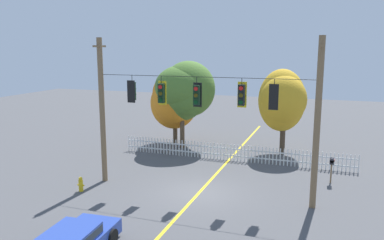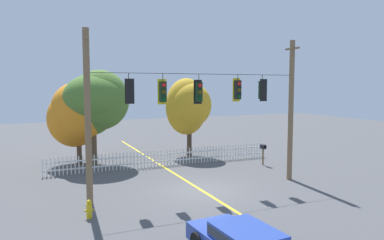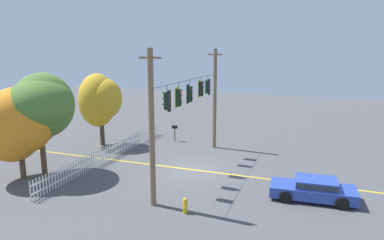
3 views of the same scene
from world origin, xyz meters
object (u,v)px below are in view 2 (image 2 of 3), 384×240
object	(u,v)px
autumn_maple_near_fence	(78,112)
fire_hydrant	(89,209)
traffic_signal_westbound_side	(163,92)
autumn_maple_mid	(96,102)
traffic_signal_eastbound_side	(199,92)
traffic_signal_northbound_primary	(238,90)
autumn_oak_far_east	(188,106)
traffic_signal_northbound_secondary	(262,90)
traffic_signal_southbound_primary	(129,91)
roadside_mailbox	(263,148)

from	to	relation	value
autumn_maple_near_fence	fire_hydrant	xyz separation A→B (m)	(-0.86, -10.76, -3.11)
traffic_signal_westbound_side	autumn_maple_near_fence	size ratio (longest dim) A/B	0.26
traffic_signal_westbound_side	autumn_maple_mid	world-z (taller)	autumn_maple_mid
traffic_signal_eastbound_side	traffic_signal_northbound_primary	world-z (taller)	same
traffic_signal_eastbound_side	traffic_signal_northbound_primary	distance (m)	2.20
traffic_signal_eastbound_side	autumn_oak_far_east	size ratio (longest dim) A/B	0.25
traffic_signal_northbound_secondary	autumn_oak_far_east	size ratio (longest dim) A/B	0.24
traffic_signal_southbound_primary	autumn_maple_near_fence	size ratio (longest dim) A/B	0.25
autumn_maple_near_fence	autumn_oak_far_east	bearing A→B (deg)	-1.75
traffic_signal_westbound_side	traffic_signal_eastbound_side	bearing A→B (deg)	-0.00
traffic_signal_northbound_primary	roadside_mailbox	xyz separation A→B (m)	(4.20, 3.71, -3.91)
traffic_signal_southbound_primary	traffic_signal_northbound_secondary	xyz separation A→B (m)	(7.18, -0.00, 0.02)
traffic_signal_westbound_side	traffic_signal_northbound_primary	bearing A→B (deg)	0.00
traffic_signal_northbound_primary	roadside_mailbox	world-z (taller)	traffic_signal_northbound_primary
autumn_maple_near_fence	autumn_maple_mid	size ratio (longest dim) A/B	0.88
traffic_signal_eastbound_side	autumn_maple_mid	distance (m)	9.11
traffic_signal_southbound_primary	traffic_signal_westbound_side	size ratio (longest dim) A/B	0.95
traffic_signal_northbound_secondary	autumn_maple_near_fence	xyz separation A→B (m)	(-8.43, 8.96, -1.55)
traffic_signal_westbound_side	autumn_oak_far_east	world-z (taller)	traffic_signal_westbound_side
traffic_signal_northbound_primary	fire_hydrant	bearing A→B (deg)	-166.85
traffic_signal_northbound_primary	traffic_signal_northbound_secondary	distance (m)	1.49
autumn_maple_near_fence	autumn_maple_mid	xyz separation A→B (m)	(1.04, -0.65, 0.69)
fire_hydrant	traffic_signal_northbound_primary	bearing A→B (deg)	13.15
traffic_signal_westbound_side	traffic_signal_northbound_secondary	distance (m)	5.55
traffic_signal_eastbound_side	traffic_signal_northbound_secondary	distance (m)	3.69
traffic_signal_northbound_secondary	autumn_maple_mid	size ratio (longest dim) A/B	0.22
traffic_signal_eastbound_side	traffic_signal_northbound_secondary	xyz separation A→B (m)	(3.69, -0.02, 0.07)
traffic_signal_northbound_secondary	roadside_mailbox	size ratio (longest dim) A/B	0.99
autumn_maple_near_fence	roadside_mailbox	world-z (taller)	autumn_maple_near_fence
traffic_signal_westbound_side	traffic_signal_northbound_primary	xyz separation A→B (m)	(4.06, 0.00, 0.07)
autumn_oak_far_east	roadside_mailbox	size ratio (longest dim) A/B	4.15
traffic_signal_southbound_primary	autumn_maple_near_fence	distance (m)	9.18
traffic_signal_westbound_side	traffic_signal_northbound_secondary	world-z (taller)	same
traffic_signal_northbound_primary	autumn_maple_mid	distance (m)	10.21
traffic_signal_northbound_secondary	fire_hydrant	xyz separation A→B (m)	(-9.29, -1.80, -4.66)
traffic_signal_westbound_side	autumn_maple_mid	xyz separation A→B (m)	(-1.84, 8.29, -0.80)
autumn_maple_mid	fire_hydrant	distance (m)	10.97
traffic_signal_eastbound_side	traffic_signal_southbound_primary	bearing A→B (deg)	-179.69
autumn_oak_far_east	autumn_maple_near_fence	bearing A→B (deg)	178.25
autumn_maple_near_fence	roadside_mailbox	size ratio (longest dim) A/B	3.94
autumn_oak_far_east	fire_hydrant	distance (m)	14.08
autumn_maple_mid	roadside_mailbox	xyz separation A→B (m)	(10.10, -4.58, -3.03)
traffic_signal_eastbound_side	traffic_signal_northbound_secondary	world-z (taller)	same
traffic_signal_southbound_primary	traffic_signal_westbound_side	distance (m)	1.63
traffic_signal_westbound_side	fire_hydrant	xyz separation A→B (m)	(-3.74, -1.82, -4.60)
traffic_signal_southbound_primary	traffic_signal_eastbound_side	distance (m)	3.49
fire_hydrant	roadside_mailbox	size ratio (longest dim) A/B	0.54
roadside_mailbox	traffic_signal_southbound_primary	bearing A→B (deg)	-159.32
traffic_signal_eastbound_side	traffic_signal_northbound_primary	bearing A→B (deg)	0.00
autumn_maple_near_fence	fire_hydrant	size ratio (longest dim) A/B	7.30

